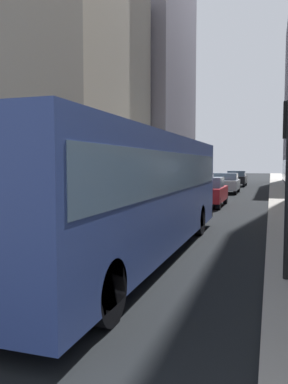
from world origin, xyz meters
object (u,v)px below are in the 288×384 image
(transit_bus, at_px, (130,187))
(box_truck, at_px, (187,171))
(car_black_suv, at_px, (237,178))
(car_red_coupe, at_px, (206,191))
(car_blue_hatchback, at_px, (184,186))
(car_silver_sedan, at_px, (226,183))

(transit_bus, bearing_deg, box_truck, 98.64)
(transit_bus, distance_m, car_black_suv, 32.74)
(transit_bus, xyz_separation_m, car_red_coupe, (0.00, 12.40, -0.95))
(car_blue_hatchback, bearing_deg, transit_bus, -82.26)
(car_blue_hatchback, bearing_deg, car_silver_sedan, 63.36)
(transit_bus, xyz_separation_m, car_blue_hatchback, (-2.40, 17.65, -0.95))
(car_blue_hatchback, bearing_deg, car_black_suv, 80.96)
(car_black_suv, bearing_deg, car_red_coupe, -90.00)
(transit_bus, height_order, car_red_coupe, transit_bus)
(car_silver_sedan, xyz_separation_m, box_truck, (-4.00, 3.89, 0.85))
(car_silver_sedan, height_order, box_truck, box_truck)
(car_red_coupe, bearing_deg, transit_bus, -90.00)
(car_blue_hatchback, distance_m, car_black_suv, 15.27)
(transit_bus, bearing_deg, car_blue_hatchback, 97.74)
(car_black_suv, xyz_separation_m, box_truck, (-4.00, -6.40, 0.84))
(box_truck, bearing_deg, car_blue_hatchback, -79.55)
(car_black_suv, bearing_deg, transit_bus, -90.00)
(car_silver_sedan, bearing_deg, car_red_coupe, -90.00)
(car_black_suv, bearing_deg, car_silver_sedan, -90.00)
(car_silver_sedan, relative_size, box_truck, 0.52)
(transit_bus, bearing_deg, car_silver_sedan, 90.00)
(car_blue_hatchback, xyz_separation_m, car_silver_sedan, (2.40, 4.79, -0.00))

